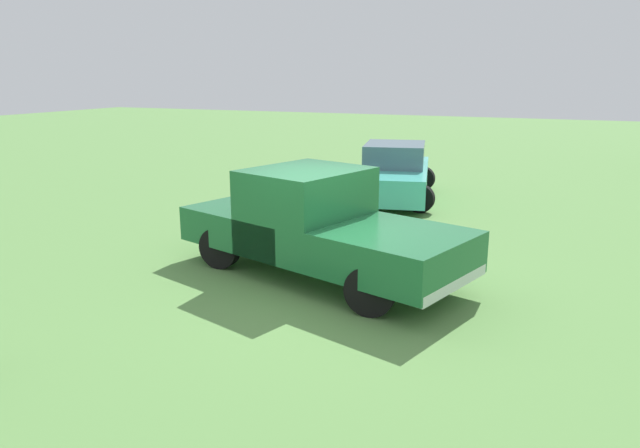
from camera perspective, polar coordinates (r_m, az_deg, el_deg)
ground_plane at (r=9.32m, az=0.12°, el=-6.24°), size 80.00×80.00×0.00m
pickup_truck at (r=9.66m, az=-0.59°, el=0.21°), size 5.36×3.29×1.78m
sedan_near at (r=15.87m, az=7.23°, el=4.90°), size 2.78×4.63×1.49m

